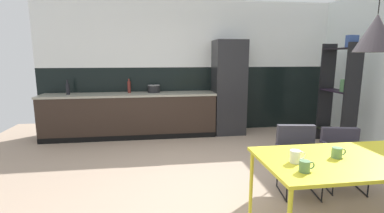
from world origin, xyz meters
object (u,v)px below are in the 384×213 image
object	(u,v)px
refrigerator_column	(229,88)
dining_table	(361,162)
mug_tall_blue	(337,153)
pendant_lamp_over_table_near	(376,33)
bottle_spice_small	(68,89)
armchair_head_of_table	(298,152)
mug_dark_espresso	(296,156)
armchair_near_window	(343,150)
bottle_oil_tall	(129,87)
open_shelf_unit	(339,90)
mug_glass_clear	(305,166)
cooking_pot	(154,89)

from	to	relation	value
refrigerator_column	dining_table	size ratio (longest dim) A/B	1.08
mug_tall_blue	pendant_lamp_over_table_near	bearing A→B (deg)	-7.70
bottle_spice_small	armchair_head_of_table	bearing A→B (deg)	-39.09
mug_tall_blue	mug_dark_espresso	xyz separation A→B (m)	(-0.42, -0.05, 0.01)
armchair_near_window	dining_table	bearing A→B (deg)	72.60
mug_tall_blue	dining_table	bearing A→B (deg)	-8.36
pendant_lamp_over_table_near	mug_dark_espresso	bearing A→B (deg)	-177.94
mug_dark_espresso	pendant_lamp_over_table_near	world-z (taller)	pendant_lamp_over_table_near
armchair_near_window	bottle_oil_tall	world-z (taller)	bottle_oil_tall
dining_table	pendant_lamp_over_table_near	distance (m)	1.12
bottle_spice_small	pendant_lamp_over_table_near	world-z (taller)	pendant_lamp_over_table_near
refrigerator_column	bottle_oil_tall	world-z (taller)	refrigerator_column
open_shelf_unit	pendant_lamp_over_table_near	size ratio (longest dim) A/B	1.83
refrigerator_column	mug_dark_espresso	size ratio (longest dim) A/B	14.32
mug_tall_blue	mug_dark_espresso	bearing A→B (deg)	-172.85
refrigerator_column	bottle_spice_small	distance (m)	3.26
dining_table	mug_glass_clear	world-z (taller)	mug_glass_clear
dining_table	bottle_spice_small	world-z (taller)	bottle_spice_small
dining_table	bottle_oil_tall	world-z (taller)	bottle_oil_tall
mug_glass_clear	pendant_lamp_over_table_near	bearing A→B (deg)	17.74
open_shelf_unit	bottle_oil_tall	bearing A→B (deg)	-107.43
refrigerator_column	cooking_pot	distance (m)	1.58
dining_table	armchair_head_of_table	bearing A→B (deg)	97.54
cooking_pot	dining_table	bearing A→B (deg)	-63.86
bottle_spice_small	bottle_oil_tall	world-z (taller)	bottle_spice_small
mug_tall_blue	cooking_pot	xyz separation A→B (m)	(-1.59, 3.66, 0.18)
mug_tall_blue	mug_dark_espresso	distance (m)	0.43
mug_dark_espresso	mug_glass_clear	xyz separation A→B (m)	(-0.02, -0.19, -0.01)
refrigerator_column	mug_glass_clear	size ratio (longest dim) A/B	15.48
refrigerator_column	armchair_head_of_table	xyz separation A→B (m)	(0.12, -2.71, -0.48)
armchair_near_window	mug_tall_blue	size ratio (longest dim) A/B	5.56
cooking_pot	pendant_lamp_over_table_near	xyz separation A→B (m)	(1.81, -3.69, 0.85)
mug_glass_clear	pendant_lamp_over_table_near	xyz separation A→B (m)	(0.67, 0.21, 1.04)
mug_tall_blue	bottle_spice_small	size ratio (longest dim) A/B	0.45
dining_table	mug_glass_clear	xyz separation A→B (m)	(-0.67, -0.21, 0.09)
refrigerator_column	open_shelf_unit	xyz separation A→B (m)	(1.77, -1.11, 0.05)
mug_dark_espresso	pendant_lamp_over_table_near	xyz separation A→B (m)	(0.65, 0.02, 1.03)
mug_glass_clear	cooking_pot	world-z (taller)	cooking_pot
mug_glass_clear	pendant_lamp_over_table_near	world-z (taller)	pendant_lamp_over_table_near
mug_dark_espresso	bottle_spice_small	size ratio (longest dim) A/B	0.47
armchair_near_window	cooking_pot	size ratio (longest dim) A/B	2.88
bottle_spice_small	open_shelf_unit	world-z (taller)	open_shelf_unit
cooking_pot	bottle_oil_tall	distance (m)	0.51
cooking_pot	mug_glass_clear	bearing A→B (deg)	-73.70
mug_glass_clear	refrigerator_column	bearing A→B (deg)	83.45
armchair_head_of_table	bottle_spice_small	world-z (taller)	bottle_spice_small
armchair_near_window	mug_dark_espresso	bearing A→B (deg)	50.61
open_shelf_unit	mug_dark_espresso	bearing A→B (deg)	-41.24
armchair_head_of_table	mug_glass_clear	xyz separation A→B (m)	(-0.56, -1.07, 0.29)
cooking_pot	armchair_near_window	bearing A→B (deg)	-50.35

